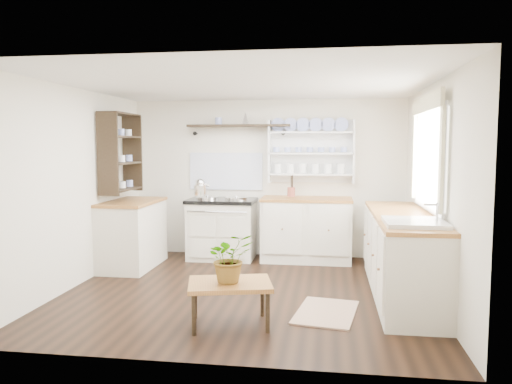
% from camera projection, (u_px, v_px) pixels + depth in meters
% --- Properties ---
extents(floor, '(4.00, 3.80, 0.01)m').
position_uv_depth(floor, '(246.00, 291.00, 5.62)').
color(floor, black).
rests_on(floor, ground).
extents(wall_back, '(4.00, 0.02, 2.30)m').
position_uv_depth(wall_back, '(267.00, 178.00, 7.38)').
color(wall_back, silver).
rests_on(wall_back, ground).
extents(wall_right, '(0.02, 3.80, 2.30)m').
position_uv_depth(wall_right, '(434.00, 192.00, 5.22)').
color(wall_right, silver).
rests_on(wall_right, ground).
extents(wall_left, '(0.02, 3.80, 2.30)m').
position_uv_depth(wall_left, '(77.00, 187.00, 5.79)').
color(wall_left, silver).
rests_on(wall_left, ground).
extents(ceiling, '(4.00, 3.80, 0.01)m').
position_uv_depth(ceiling, '(246.00, 84.00, 5.40)').
color(ceiling, white).
rests_on(ceiling, wall_back).
extents(window, '(0.08, 1.55, 1.22)m').
position_uv_depth(window, '(428.00, 152.00, 5.34)').
color(window, white).
rests_on(window, wall_right).
extents(aga_cooker, '(0.97, 0.68, 0.90)m').
position_uv_depth(aga_cooker, '(222.00, 228.00, 7.21)').
color(aga_cooker, silver).
rests_on(aga_cooker, floor).
extents(back_cabinets, '(1.27, 0.63, 0.90)m').
position_uv_depth(back_cabinets, '(306.00, 229.00, 7.06)').
color(back_cabinets, silver).
rests_on(back_cabinets, floor).
extents(right_cabinets, '(0.62, 2.43, 0.90)m').
position_uv_depth(right_cabinets, '(402.00, 254.00, 5.43)').
color(right_cabinets, silver).
rests_on(right_cabinets, floor).
extents(belfast_sink, '(0.55, 0.60, 0.45)m').
position_uv_depth(belfast_sink, '(414.00, 235.00, 4.66)').
color(belfast_sink, white).
rests_on(belfast_sink, right_cabinets).
extents(left_cabinets, '(0.62, 1.13, 0.90)m').
position_uv_depth(left_cabinets, '(133.00, 233.00, 6.70)').
color(left_cabinets, silver).
rests_on(left_cabinets, floor).
extents(plate_rack, '(1.20, 0.22, 0.90)m').
position_uv_depth(plate_rack, '(311.00, 151.00, 7.21)').
color(plate_rack, white).
rests_on(plate_rack, wall_back).
extents(high_shelf, '(1.50, 0.29, 0.16)m').
position_uv_depth(high_shelf, '(239.00, 127.00, 7.25)').
color(high_shelf, black).
rests_on(high_shelf, wall_back).
extents(left_shelving, '(0.28, 0.80, 1.05)m').
position_uv_depth(left_shelving, '(121.00, 152.00, 6.62)').
color(left_shelving, black).
rests_on(left_shelving, wall_left).
extents(kettle, '(0.19, 0.19, 0.23)m').
position_uv_depth(kettle, '(200.00, 187.00, 7.08)').
color(kettle, silver).
rests_on(kettle, aga_cooker).
extents(utensil_crock, '(0.11, 0.11, 0.13)m').
position_uv_depth(utensil_crock, '(291.00, 192.00, 7.13)').
color(utensil_crock, brown).
rests_on(utensil_crock, back_cabinets).
extents(center_table, '(0.84, 0.69, 0.40)m').
position_uv_depth(center_table, '(230.00, 287.00, 4.52)').
color(center_table, brown).
rests_on(center_table, floor).
extents(potted_plant, '(0.52, 0.50, 0.45)m').
position_uv_depth(potted_plant, '(230.00, 258.00, 4.50)').
color(potted_plant, '#3F7233').
rests_on(potted_plant, center_table).
extents(floor_rug, '(0.68, 0.93, 0.02)m').
position_uv_depth(floor_rug, '(326.00, 312.00, 4.88)').
color(floor_rug, '#8E6752').
rests_on(floor_rug, floor).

